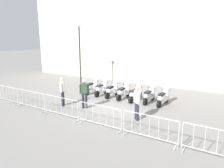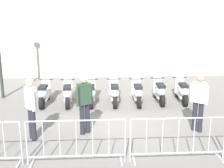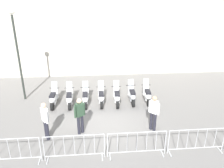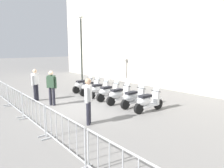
{
  "view_description": "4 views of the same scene",
  "coord_description": "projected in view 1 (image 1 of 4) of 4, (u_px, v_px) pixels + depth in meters",
  "views": [
    {
      "loc": [
        5.39,
        -9.86,
        3.91
      ],
      "look_at": [
        -0.47,
        1.51,
        1.06
      ],
      "focal_mm": 31.97,
      "sensor_mm": 36.0,
      "label": 1
    },
    {
      "loc": [
        -1.31,
        -8.51,
        3.35
      ],
      "look_at": [
        0.02,
        1.8,
        0.83
      ],
      "focal_mm": 45.53,
      "sensor_mm": 36.0,
      "label": 2
    },
    {
      "loc": [
        -0.99,
        -9.3,
        5.78
      ],
      "look_at": [
        0.74,
        1.86,
        1.26
      ],
      "focal_mm": 35.06,
      "sensor_mm": 36.0,
      "label": 3
    },
    {
      "loc": [
        7.98,
        -5.33,
        2.77
      ],
      "look_at": [
        0.17,
        2.14,
        0.89
      ],
      "focal_mm": 32.25,
      "sensor_mm": 36.0,
      "label": 4
    }
  ],
  "objects": [
    {
      "name": "ground_plane",
      "position": [
        107.0,
        107.0,
        11.82
      ],
      "size": [
        120.0,
        120.0,
        0.0
      ],
      "primitive_type": "plane",
      "color": "slate"
    },
    {
      "name": "building_facade",
      "position": [
        158.0,
        4.0,
        17.15
      ],
      "size": [
        28.1,
        4.27,
        13.81
      ],
      "primitive_type": "cube",
      "rotation": [
        0.0,
        0.0,
        -0.07
      ],
      "color": "beige",
      "rests_on": "ground"
    },
    {
      "name": "motorcycle_0",
      "position": [
        91.0,
        87.0,
        14.75
      ],
      "size": [
        0.56,
        1.73,
        1.24
      ],
      "color": "black",
      "rests_on": "ground"
    },
    {
      "name": "motorcycle_1",
      "position": [
        101.0,
        89.0,
        14.25
      ],
      "size": [
        0.56,
        1.72,
        1.24
      ],
      "color": "black",
      "rests_on": "ground"
    },
    {
      "name": "motorcycle_2",
      "position": [
        112.0,
        91.0,
        13.79
      ],
      "size": [
        0.56,
        1.73,
        1.24
      ],
      "color": "black",
      "rests_on": "ground"
    },
    {
      "name": "motorcycle_3",
      "position": [
        123.0,
        92.0,
        13.34
      ],
      "size": [
        0.56,
        1.73,
        1.24
      ],
      "color": "black",
      "rests_on": "ground"
    },
    {
      "name": "motorcycle_4",
      "position": [
        135.0,
        94.0,
        12.86
      ],
      "size": [
        0.57,
        1.73,
        1.24
      ],
      "color": "black",
      "rests_on": "ground"
    },
    {
      "name": "motorcycle_5",
      "position": [
        149.0,
        96.0,
        12.51
      ],
      "size": [
        0.56,
        1.73,
        1.24
      ],
      "color": "black",
      "rests_on": "ground"
    },
    {
      "name": "motorcycle_6",
      "position": [
        163.0,
        98.0,
        12.04
      ],
      "size": [
        0.61,
        1.72,
        1.24
      ],
      "color": "black",
      "rests_on": "ground"
    },
    {
      "name": "barrier_segment_0",
      "position": [
        7.0,
        94.0,
        12.57
      ],
      "size": [
        2.28,
        0.58,
        1.07
      ],
      "color": "#B2B5B7",
      "rests_on": "ground"
    },
    {
      "name": "barrier_segment_1",
      "position": [
        31.0,
        100.0,
        11.38
      ],
      "size": [
        2.28,
        0.58,
        1.07
      ],
      "color": "#B2B5B7",
      "rests_on": "ground"
    },
    {
      "name": "barrier_segment_2",
      "position": [
        61.0,
        107.0,
        10.18
      ],
      "size": [
        2.28,
        0.58,
        1.07
      ],
      "color": "#B2B5B7",
      "rests_on": "ground"
    },
    {
      "name": "barrier_segment_3",
      "position": [
        99.0,
        116.0,
        8.99
      ],
      "size": [
        2.28,
        0.58,
        1.07
      ],
      "color": "#B2B5B7",
      "rests_on": "ground"
    },
    {
      "name": "barrier_segment_4",
      "position": [
        149.0,
        128.0,
        7.79
      ],
      "size": [
        2.28,
        0.58,
        1.07
      ],
      "color": "#B2B5B7",
      "rests_on": "ground"
    },
    {
      "name": "barrier_segment_5",
      "position": [
        217.0,
        144.0,
        6.59
      ],
      "size": [
        2.28,
        0.58,
        1.07
      ],
      "color": "#B2B5B7",
      "rests_on": "ground"
    },
    {
      "name": "street_lamp",
      "position": [
        80.0,
        49.0,
        16.02
      ],
      "size": [
        0.36,
        0.36,
        5.12
      ],
      "color": "#2D332D",
      "rests_on": "ground"
    },
    {
      "name": "officer_near_row_end",
      "position": [
        84.0,
        92.0,
        11.44
      ],
      "size": [
        0.48,
        0.38,
        1.73
      ],
      "color": "#23232D",
      "rests_on": "ground"
    },
    {
      "name": "officer_mid_plaza",
      "position": [
        137.0,
        101.0,
        9.75
      ],
      "size": [
        0.4,
        0.43,
        1.73
      ],
      "color": "#23232D",
      "rests_on": "ground"
    },
    {
      "name": "officer_by_barriers",
      "position": [
        62.0,
        90.0,
        11.92
      ],
      "size": [
        0.36,
        0.5,
        1.73
      ],
      "color": "#23232D",
      "rests_on": "ground"
    }
  ]
}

